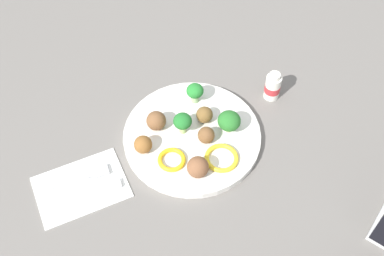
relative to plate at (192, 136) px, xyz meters
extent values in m
plane|color=slate|center=(0.00, 0.00, -0.01)|extent=(4.00, 4.00, 0.00)
cylinder|color=white|center=(0.00, 0.00, 0.00)|extent=(0.28, 0.28, 0.02)
cylinder|color=#A6CB77|center=(-0.01, 0.02, 0.02)|extent=(0.01, 0.01, 0.02)
ellipsoid|color=#226F2A|center=(-0.01, 0.02, 0.04)|extent=(0.04, 0.04, 0.03)
cylinder|color=#ACBC7E|center=(0.07, -0.03, 0.01)|extent=(0.01, 0.01, 0.01)
ellipsoid|color=#29702A|center=(0.07, -0.03, 0.04)|extent=(0.05, 0.05, 0.04)
cylinder|color=#9AC082|center=(0.05, 0.07, 0.02)|extent=(0.02, 0.02, 0.02)
ellipsoid|color=#277E2F|center=(0.05, 0.07, 0.04)|extent=(0.04, 0.04, 0.03)
sphere|color=brown|center=(0.02, -0.03, 0.03)|extent=(0.03, 0.03, 0.03)
sphere|color=brown|center=(-0.05, 0.05, 0.03)|extent=(0.04, 0.04, 0.04)
sphere|color=brown|center=(0.04, 0.02, 0.03)|extent=(0.03, 0.03, 0.03)
sphere|color=brown|center=(-0.10, 0.02, 0.03)|extent=(0.04, 0.04, 0.04)
sphere|color=brown|center=(-0.04, -0.08, 0.03)|extent=(0.04, 0.04, 0.04)
torus|color=yellow|center=(0.02, -0.08, 0.01)|extent=(0.09, 0.09, 0.01)
torus|color=yellow|center=(-0.07, -0.04, 0.01)|extent=(0.06, 0.06, 0.01)
cube|color=white|center=(-0.24, 0.01, -0.01)|extent=(0.18, 0.14, 0.01)
cube|color=silver|center=(-0.25, 0.03, 0.00)|extent=(0.09, 0.03, 0.01)
cube|color=silver|center=(-0.19, 0.02, 0.00)|extent=(0.03, 0.03, 0.01)
cube|color=white|center=(-0.27, 0.00, 0.00)|extent=(0.09, 0.03, 0.01)
cube|color=silver|center=(-0.20, -0.02, 0.00)|extent=(0.06, 0.03, 0.01)
cylinder|color=white|center=(0.21, 0.01, 0.02)|extent=(0.03, 0.03, 0.06)
cylinder|color=red|center=(0.21, 0.01, 0.02)|extent=(0.03, 0.03, 0.02)
cylinder|color=silver|center=(0.21, 0.01, 0.06)|extent=(0.02, 0.02, 0.01)
camera|label=1|loc=(-0.29, -0.49, 0.80)|focal=44.81mm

